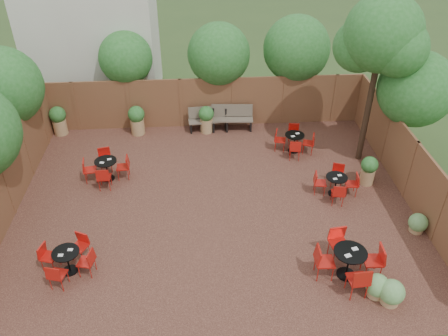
{
  "coord_description": "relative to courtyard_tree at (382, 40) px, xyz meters",
  "views": [
    {
      "loc": [
        -0.43,
        -10.92,
        8.87
      ],
      "look_at": [
        0.35,
        0.5,
        1.0
      ],
      "focal_mm": 36.5,
      "sensor_mm": 36.0,
      "label": 1
    }
  ],
  "objects": [
    {
      "name": "neighbour_building",
      "position": [
        -9.74,
        5.79,
        -0.3
      ],
      "size": [
        5.0,
        4.0,
        8.0
      ],
      "primitive_type": "cube",
      "color": "beige",
      "rests_on": "ground"
    },
    {
      "name": "ground",
      "position": [
        -5.24,
        -2.21,
        -4.3
      ],
      "size": [
        80.0,
        80.0,
        0.0
      ],
      "primitive_type": "plane",
      "color": "#354F23",
      "rests_on": "ground"
    },
    {
      "name": "planters",
      "position": [
        -6.69,
        1.64,
        -3.69
      ],
      "size": [
        11.26,
        4.53,
        1.14
      ],
      "color": "#A78253",
      "rests_on": "courtyard_paving"
    },
    {
      "name": "park_bench_left",
      "position": [
        -4.29,
        2.42,
        -3.77
      ],
      "size": [
        1.62,
        0.62,
        0.98
      ],
      "rotation": [
        0.0,
        0.0,
        -0.07
      ],
      "color": "brown",
      "rests_on": "courtyard_paving"
    },
    {
      "name": "low_shrubs",
      "position": [
        -0.85,
        -5.5,
        -3.98
      ],
      "size": [
        2.5,
        2.97,
        0.66
      ],
      "color": "#A78253",
      "rests_on": "courtyard_paving"
    },
    {
      "name": "courtyard_paving",
      "position": [
        -5.24,
        -2.21,
        -4.29
      ],
      "size": [
        12.0,
        10.0,
        0.02
      ],
      "primitive_type": "cube",
      "color": "#391E17",
      "rests_on": "ground"
    },
    {
      "name": "overhang_foliage",
      "position": [
        -6.72,
        0.76,
        -1.56
      ],
      "size": [
        15.71,
        10.49,
        2.69
      ],
      "color": "#226420",
      "rests_on": "ground"
    },
    {
      "name": "fence_back",
      "position": [
        -5.24,
        2.79,
        -3.3
      ],
      "size": [
        12.0,
        0.08,
        2.0
      ],
      "primitive_type": "cube",
      "color": "brown",
      "rests_on": "ground"
    },
    {
      "name": "fence_left",
      "position": [
        -11.24,
        -2.21,
        -3.3
      ],
      "size": [
        0.08,
        10.0,
        2.0
      ],
      "primitive_type": "cube",
      "color": "brown",
      "rests_on": "ground"
    },
    {
      "name": "park_bench_right",
      "position": [
        -5.22,
        2.41,
        -3.79
      ],
      "size": [
        1.55,
        0.62,
        0.94
      ],
      "rotation": [
        0.0,
        0.0,
        0.09
      ],
      "color": "brown",
      "rests_on": "courtyard_paving"
    },
    {
      "name": "bistro_tables",
      "position": [
        -4.47,
        -2.73,
        -3.86
      ],
      "size": [
        9.08,
        7.51,
        0.94
      ],
      "color": "black",
      "rests_on": "courtyard_paving"
    },
    {
      "name": "courtyard_tree",
      "position": [
        0.0,
        0.0,
        0.0
      ],
      "size": [
        2.6,
        2.5,
        5.66
      ],
      "rotation": [
        0.0,
        0.0,
        -0.43
      ],
      "color": "black",
      "rests_on": "courtyard_paving"
    },
    {
      "name": "fence_right",
      "position": [
        0.76,
        -2.21,
        -3.3
      ],
      "size": [
        0.08,
        10.0,
        2.0
      ],
      "primitive_type": "cube",
      "color": "brown",
      "rests_on": "ground"
    }
  ]
}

